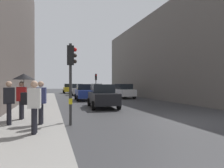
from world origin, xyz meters
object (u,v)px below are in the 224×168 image
at_px(car_green_estate, 96,88).
at_px(car_white_compact, 123,91).
at_px(car_dark_suv, 103,96).
at_px(pedestrian_with_grey_backpack, 40,100).
at_px(pedestrian_with_black_backpack, 33,104).
at_px(traffic_light_far_median, 96,81).
at_px(car_silver_hatchback, 77,90).
at_px(pedestrian_in_dark_coat, 9,101).
at_px(car_yellow_taxi, 69,88).
at_px(traffic_light_near_left, 71,69).
at_px(car_blue_van, 85,92).
at_px(pedestrian_with_umbrella, 23,83).

xyz_separation_m(car_green_estate, car_white_compact, (0.08, -14.48, 0.00)).
relative_size(car_dark_suv, pedestrian_with_grey_backpack, 2.44).
xyz_separation_m(car_green_estate, pedestrian_with_black_backpack, (-9.02, -30.16, 0.29)).
xyz_separation_m(car_green_estate, car_dark_suv, (-4.66, -22.66, 0.00)).
distance_m(traffic_light_far_median, car_silver_hatchback, 4.21).
bearing_deg(car_dark_suv, pedestrian_in_dark_coat, -133.61).
distance_m(car_dark_suv, pedestrian_in_dark_coat, 7.84).
bearing_deg(pedestrian_with_grey_backpack, car_yellow_taxi, 82.83).
relative_size(car_white_compact, pedestrian_in_dark_coat, 2.40).
bearing_deg(pedestrian_with_black_backpack, pedestrian_in_dark_coat, 120.10).
distance_m(car_dark_suv, pedestrian_with_black_backpack, 8.67).
bearing_deg(traffic_light_near_left, car_blue_van, 77.92).
relative_size(car_silver_hatchback, pedestrian_with_black_backpack, 2.40).
bearing_deg(car_white_compact, traffic_light_near_left, -118.83).
height_order(traffic_light_far_median, car_dark_suv, traffic_light_far_median).
distance_m(traffic_light_near_left, pedestrian_with_grey_backpack, 1.84).
bearing_deg(pedestrian_in_dark_coat, car_white_compact, 53.79).
bearing_deg(traffic_light_far_median, traffic_light_near_left, -105.90).
height_order(car_yellow_taxi, pedestrian_with_umbrella, pedestrian_with_umbrella).
relative_size(car_silver_hatchback, car_green_estate, 1.00).
xyz_separation_m(pedestrian_with_black_backpack, pedestrian_in_dark_coat, (-1.05, 1.82, -0.03)).
xyz_separation_m(car_green_estate, car_blue_van, (-4.91, -15.87, 0.00)).
distance_m(pedestrian_with_black_backpack, pedestrian_in_dark_coat, 2.10).
distance_m(car_white_compact, pedestrian_in_dark_coat, 17.17).
bearing_deg(car_yellow_taxi, pedestrian_in_dark_coat, -99.56).
distance_m(traffic_light_far_median, traffic_light_near_left, 19.28).
bearing_deg(car_green_estate, traffic_light_near_left, -104.97).
relative_size(car_green_estate, car_white_compact, 1.00).
height_order(pedestrian_with_umbrella, pedestrian_with_black_backpack, pedestrian_with_umbrella).
xyz_separation_m(pedestrian_with_umbrella, pedestrian_with_grey_backpack, (0.81, -1.43, -0.68)).
xyz_separation_m(traffic_light_far_median, car_yellow_taxi, (-2.94, 10.13, -1.36)).
relative_size(traffic_light_near_left, pedestrian_with_umbrella, 1.68).
bearing_deg(traffic_light_far_median, car_white_compact, -62.49).
xyz_separation_m(car_white_compact, pedestrian_with_grey_backpack, (-8.96, -14.11, 0.29)).
bearing_deg(car_silver_hatchback, car_blue_van, -91.84).
distance_m(traffic_light_near_left, pedestrian_in_dark_coat, 2.81).
height_order(car_white_compact, car_blue_van, same).
bearing_deg(pedestrian_with_umbrella, pedestrian_with_grey_backpack, -60.63).
bearing_deg(car_green_estate, car_dark_suv, -101.63).
height_order(traffic_light_far_median, car_blue_van, traffic_light_far_median).
relative_size(car_white_compact, car_yellow_taxi, 1.01).
bearing_deg(car_yellow_taxi, car_silver_hatchback, -84.67).
distance_m(pedestrian_with_umbrella, pedestrian_with_grey_backpack, 1.78).
relative_size(car_yellow_taxi, pedestrian_with_umbrella, 1.96).
bearing_deg(pedestrian_with_umbrella, car_blue_van, 67.07).
bearing_deg(pedestrian_with_umbrella, car_dark_suv, 41.82).
relative_size(car_yellow_taxi, pedestrian_in_dark_coat, 2.38).
height_order(car_dark_suv, pedestrian_with_umbrella, pedestrian_with_umbrella).
relative_size(car_blue_van, pedestrian_with_grey_backpack, 2.42).
bearing_deg(car_dark_suv, pedestrian_with_grey_backpack, -125.44).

